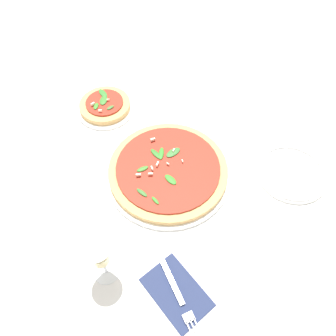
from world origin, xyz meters
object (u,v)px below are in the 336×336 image
fork (178,294)px  side_plate_white (292,173)px  pizza_personal_side (105,106)px  wine_glass (99,254)px  pizza_arugula_main (168,171)px

fork → side_plate_white: (0.09, 0.46, 0.00)m
fork → side_plate_white: size_ratio=0.86×
pizza_personal_side → side_plate_white: pizza_personal_side is taller
wine_glass → side_plate_white: (0.27, 0.50, -0.10)m
side_plate_white → fork: bearing=-101.7°
side_plate_white → wine_glass: bearing=-118.0°
pizza_personal_side → wine_glass: size_ratio=1.16×
pizza_arugula_main → fork: pizza_arugula_main is taller
pizza_arugula_main → pizza_personal_side: same height
pizza_arugula_main → wine_glass: wine_glass is taller
fork → wine_glass: bearing=-133.4°
pizza_personal_side → fork: 0.63m
pizza_personal_side → fork: bearing=-35.8°
pizza_arugula_main → wine_glass: size_ratio=2.23×
pizza_personal_side → pizza_arugula_main: bearing=-18.2°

